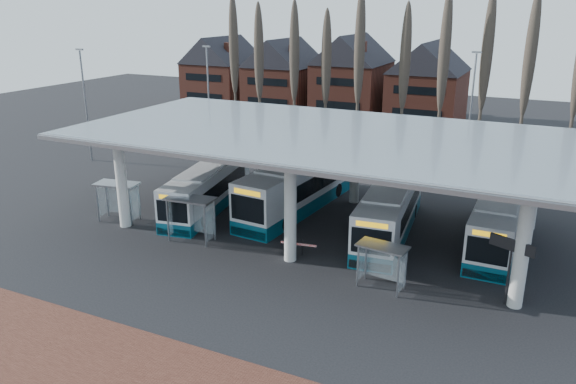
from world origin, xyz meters
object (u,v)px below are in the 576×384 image
at_px(shelter_0, 119,193).
at_px(shelter_2, 383,256).
at_px(bus_1, 299,186).
at_px(bus_2, 390,210).
at_px(bus_3, 498,220).
at_px(shelter_1, 192,209).
at_px(bus_0, 208,188).

relative_size(shelter_0, shelter_2, 1.14).
xyz_separation_m(bus_1, bus_2, (7.06, -1.72, -0.16)).
bearing_deg(shelter_2, bus_2, 109.56).
distance_m(bus_2, bus_3, 6.49).
relative_size(bus_1, bus_3, 1.16).
bearing_deg(shelter_0, bus_2, 7.90).
distance_m(bus_2, shelter_0, 17.90).
xyz_separation_m(bus_2, shelter_1, (-10.65, -6.27, 0.49)).
relative_size(shelter_1, shelter_2, 1.16).
distance_m(bus_1, shelter_1, 8.76).
xyz_separation_m(shelter_0, shelter_1, (6.36, -0.69, 0.10)).
xyz_separation_m(bus_2, shelter_2, (1.66, -7.20, 0.19)).
bearing_deg(shelter_0, shelter_2, -15.22).
bearing_deg(bus_0, bus_2, -5.57).
bearing_deg(shelter_2, bus_1, 140.92).
distance_m(bus_2, shelter_1, 12.37).
bearing_deg(shelter_2, shelter_0, -178.41).
bearing_deg(bus_0, shelter_2, -32.97).
distance_m(bus_3, shelter_1, 18.64).
height_order(shelter_0, shelter_2, shelter_0).
bearing_deg(bus_0, bus_3, -2.96).
bearing_deg(shelter_2, bus_3, 67.91).
xyz_separation_m(bus_0, shelter_1, (2.29, -5.27, 0.57)).
relative_size(bus_1, shelter_2, 4.89).
bearing_deg(bus_0, shelter_0, -141.56).
distance_m(bus_1, shelter_0, 12.34).
relative_size(bus_1, bus_2, 1.11).
bearing_deg(shelter_1, bus_0, 108.57).
height_order(shelter_1, shelter_2, shelter_1).
relative_size(bus_3, shelter_2, 4.23).
bearing_deg(bus_2, bus_1, 160.48).
relative_size(bus_3, shelter_0, 3.70).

